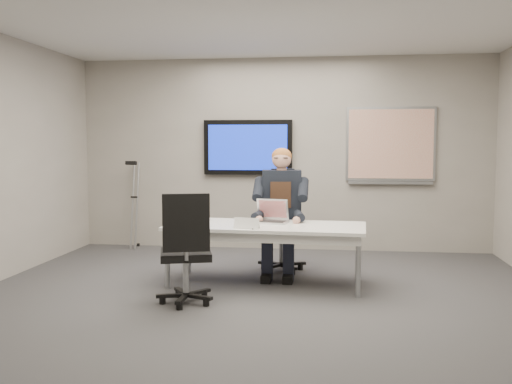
# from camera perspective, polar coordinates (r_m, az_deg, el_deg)

# --- Properties ---
(floor) EXTENTS (6.00, 6.00, 0.02)m
(floor) POSITION_cam_1_polar(r_m,az_deg,el_deg) (5.61, -0.07, -11.24)
(floor) COLOR #323234
(floor) RESTS_ON ground
(ceiling) EXTENTS (6.00, 6.00, 0.02)m
(ceiling) POSITION_cam_1_polar(r_m,az_deg,el_deg) (5.53, -0.07, 17.88)
(ceiling) COLOR silver
(ceiling) RESTS_ON wall_back
(wall_back) EXTENTS (6.00, 0.02, 2.80)m
(wall_back) POSITION_cam_1_polar(r_m,az_deg,el_deg) (8.37, 2.63, 3.79)
(wall_back) COLOR gray
(wall_back) RESTS_ON ground
(wall_front) EXTENTS (6.00, 0.02, 2.80)m
(wall_front) POSITION_cam_1_polar(r_m,az_deg,el_deg) (2.45, -9.32, 1.19)
(wall_front) COLOR gray
(wall_front) RESTS_ON ground
(conference_table) EXTENTS (2.21, 1.02, 0.67)m
(conference_table) POSITION_cam_1_polar(r_m,az_deg,el_deg) (6.29, 1.01, -3.96)
(conference_table) COLOR white
(conference_table) RESTS_ON ground
(tv_display) EXTENTS (1.30, 0.09, 0.80)m
(tv_display) POSITION_cam_1_polar(r_m,az_deg,el_deg) (8.37, -0.82, 4.48)
(tv_display) COLOR black
(tv_display) RESTS_ON wall_back
(whiteboard) EXTENTS (1.25, 0.08, 1.10)m
(whiteboard) POSITION_cam_1_polar(r_m,az_deg,el_deg) (8.35, 13.31, 4.56)
(whiteboard) COLOR #979B9F
(whiteboard) RESTS_ON wall_back
(office_chair_far) EXTENTS (0.70, 0.70, 1.14)m
(office_chair_far) POSITION_cam_1_polar(r_m,az_deg,el_deg) (7.03, 2.48, -4.95)
(office_chair_far) COLOR black
(office_chair_far) RESTS_ON ground
(office_chair_near) EXTENTS (0.65, 0.65, 1.09)m
(office_chair_near) POSITION_cam_1_polar(r_m,az_deg,el_deg) (5.59, -7.01, -7.71)
(office_chair_near) COLOR black
(office_chair_near) RESTS_ON ground
(seated_person) EXTENTS (0.49, 0.84, 1.51)m
(seated_person) POSITION_cam_1_polar(r_m,az_deg,el_deg) (6.72, 2.43, -3.25)
(seated_person) COLOR #1C1F2E
(seated_person) RESTS_ON office_chair_far
(crutch) EXTENTS (0.22, 0.58, 1.37)m
(crutch) POSITION_cam_1_polar(r_m,az_deg,el_deg) (8.68, -12.03, -1.12)
(crutch) COLOR #97999E
(crutch) RESTS_ON ground
(laptop) EXTENTS (0.40, 0.40, 0.26)m
(laptop) POSITION_cam_1_polar(r_m,az_deg,el_deg) (6.46, 1.59, -2.47)
(laptop) COLOR silver
(laptop) RESTS_ON conference_table
(name_tent) EXTENTS (0.29, 0.14, 0.11)m
(name_tent) POSITION_cam_1_polar(r_m,az_deg,el_deg) (6.00, -0.94, -3.12)
(name_tent) COLOR white
(name_tent) RESTS_ON conference_table
(pen) EXTENTS (0.05, 0.13, 0.01)m
(pen) POSITION_cam_1_polar(r_m,az_deg,el_deg) (5.97, -0.42, -3.65)
(pen) COLOR black
(pen) RESTS_ON conference_table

